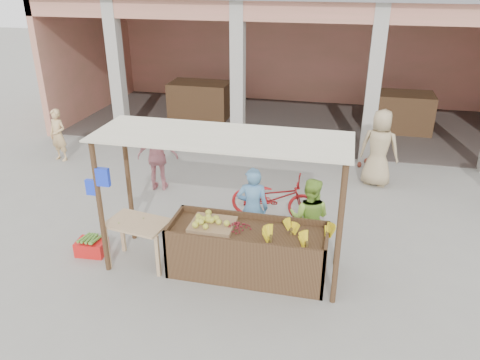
% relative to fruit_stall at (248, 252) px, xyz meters
% --- Properties ---
extents(ground, '(60.00, 60.00, 0.00)m').
position_rel_fruit_stall_xyz_m(ground, '(-0.50, 0.00, -0.40)').
color(ground, gray).
rests_on(ground, ground).
extents(market_building, '(14.40, 6.40, 4.20)m').
position_rel_fruit_stall_xyz_m(market_building, '(-0.45, 8.93, 2.30)').
color(market_building, tan).
rests_on(market_building, ground).
extents(fruit_stall, '(2.60, 0.95, 0.80)m').
position_rel_fruit_stall_xyz_m(fruit_stall, '(0.00, 0.00, 0.00)').
color(fruit_stall, '#533921').
rests_on(fruit_stall, ground).
extents(stall_awning, '(4.09, 1.35, 2.39)m').
position_rel_fruit_stall_xyz_m(stall_awning, '(-0.51, 0.06, 1.58)').
color(stall_awning, '#533921').
rests_on(stall_awning, ground).
extents(banana_heap, '(0.98, 0.53, 0.18)m').
position_rel_fruit_stall_xyz_m(banana_heap, '(0.82, -0.05, 0.49)').
color(banana_heap, yellow).
rests_on(banana_heap, fruit_stall).
extents(melon_tray, '(0.73, 0.63, 0.20)m').
position_rel_fruit_stall_xyz_m(melon_tray, '(-0.61, 0.05, 0.49)').
color(melon_tray, '#95724D').
rests_on(melon_tray, fruit_stall).
extents(berry_heap, '(0.43, 0.35, 0.14)m').
position_rel_fruit_stall_xyz_m(berry_heap, '(-0.17, 0.04, 0.47)').
color(berry_heap, maroon).
rests_on(berry_heap, fruit_stall).
extents(side_table, '(1.11, 0.83, 0.82)m').
position_rel_fruit_stall_xyz_m(side_table, '(-1.88, -0.14, 0.28)').
color(side_table, tan).
rests_on(side_table, ground).
extents(papaya_pile, '(0.78, 0.44, 0.22)m').
position_rel_fruit_stall_xyz_m(papaya_pile, '(-1.88, -0.14, 0.53)').
color(papaya_pile, '#589330').
rests_on(papaya_pile, side_table).
extents(red_crate, '(0.54, 0.40, 0.27)m').
position_rel_fruit_stall_xyz_m(red_crate, '(-2.86, -0.08, -0.27)').
color(red_crate, red).
rests_on(red_crate, ground).
extents(plantain_bundle, '(0.43, 0.30, 0.09)m').
position_rel_fruit_stall_xyz_m(plantain_bundle, '(-2.86, -0.08, -0.09)').
color(plantain_bundle, '#578A32').
rests_on(plantain_bundle, red_crate).
extents(produce_sacks, '(0.77, 0.73, 0.59)m').
position_rel_fruit_stall_xyz_m(produce_sacks, '(2.03, 5.25, -0.11)').
color(produce_sacks, maroon).
rests_on(produce_sacks, ground).
extents(vendor_blue, '(0.70, 0.57, 1.69)m').
position_rel_fruit_stall_xyz_m(vendor_blue, '(-0.09, 0.81, 0.45)').
color(vendor_blue, '#5890C4').
rests_on(vendor_blue, ground).
extents(vendor_green, '(0.80, 0.53, 1.57)m').
position_rel_fruit_stall_xyz_m(vendor_green, '(0.93, 0.78, 0.39)').
color(vendor_green, '#93C643').
rests_on(vendor_green, ground).
extents(motorcycle, '(0.67, 1.87, 0.97)m').
position_rel_fruit_stall_xyz_m(motorcycle, '(0.12, 2.00, 0.09)').
color(motorcycle, '#A8191B').
rests_on(motorcycle, ground).
extents(shopper_b, '(1.07, 0.69, 1.70)m').
position_rel_fruit_stall_xyz_m(shopper_b, '(-2.69, 2.76, 0.45)').
color(shopper_b, pink).
rests_on(shopper_b, ground).
extents(shopper_c, '(1.10, 0.86, 2.03)m').
position_rel_fruit_stall_xyz_m(shopper_c, '(2.22, 4.17, 0.61)').
color(shopper_c, tan).
rests_on(shopper_c, ground).
extents(shopper_e, '(0.61, 0.52, 1.45)m').
position_rel_fruit_stall_xyz_m(shopper_e, '(-5.96, 3.88, 0.33)').
color(shopper_e, tan).
rests_on(shopper_e, ground).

